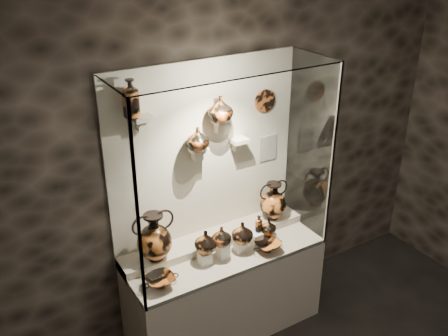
# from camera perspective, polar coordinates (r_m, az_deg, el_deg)

# --- Properties ---
(wall_back) EXTENTS (5.00, 0.02, 3.20)m
(wall_back) POSITION_cam_1_polar(r_m,az_deg,el_deg) (4.11, -2.22, 1.49)
(wall_back) COLOR black
(wall_back) RESTS_ON ground
(plinth) EXTENTS (1.70, 0.60, 0.80)m
(plinth) POSITION_cam_1_polar(r_m,az_deg,el_deg) (4.51, 0.09, -14.03)
(plinth) COLOR beige
(plinth) RESTS_ON floor
(front_tier) EXTENTS (1.68, 0.58, 0.03)m
(front_tier) POSITION_cam_1_polar(r_m,az_deg,el_deg) (4.26, 0.09, -9.73)
(front_tier) COLOR #B9A98F
(front_tier) RESTS_ON plinth
(rear_tier) EXTENTS (1.70, 0.25, 0.10)m
(rear_tier) POSITION_cam_1_polar(r_m,az_deg,el_deg) (4.36, -1.11, -8.21)
(rear_tier) COLOR #B9A98F
(rear_tier) RESTS_ON plinth
(back_panel) EXTENTS (1.70, 0.03, 1.60)m
(back_panel) POSITION_cam_1_polar(r_m,az_deg,el_deg) (4.10, -2.19, 1.47)
(back_panel) COLOR beige
(back_panel) RESTS_ON plinth
(glass_front) EXTENTS (1.70, 0.01, 1.60)m
(glass_front) POSITION_cam_1_polar(r_m,az_deg,el_deg) (3.63, 2.53, -1.91)
(glass_front) COLOR white
(glass_front) RESTS_ON plinth
(glass_left) EXTENTS (0.01, 0.60, 1.60)m
(glass_left) POSITION_cam_1_polar(r_m,az_deg,el_deg) (3.54, -11.70, -3.25)
(glass_left) COLOR white
(glass_left) RESTS_ON plinth
(glass_right) EXTENTS (0.01, 0.60, 1.60)m
(glass_right) POSITION_cam_1_polar(r_m,az_deg,el_deg) (4.32, 9.75, 2.36)
(glass_right) COLOR white
(glass_right) RESTS_ON plinth
(glass_top) EXTENTS (1.70, 0.60, 0.01)m
(glass_top) POSITION_cam_1_polar(r_m,az_deg,el_deg) (3.58, 0.11, 11.37)
(glass_top) COLOR white
(glass_top) RESTS_ON back_panel
(frame_post_left) EXTENTS (0.02, 0.02, 1.60)m
(frame_post_left) POSITION_cam_1_polar(r_m,az_deg,el_deg) (3.30, -9.83, -5.33)
(frame_post_left) COLOR gray
(frame_post_left) RESTS_ON plinth
(frame_post_right) EXTENTS (0.02, 0.02, 1.60)m
(frame_post_right) POSITION_cam_1_polar(r_m,az_deg,el_deg) (4.12, 12.27, 0.97)
(frame_post_right) COLOR gray
(frame_post_right) RESTS_ON plinth
(pedestal_a) EXTENTS (0.09, 0.09, 0.10)m
(pedestal_a) POSITION_cam_1_polar(r_m,az_deg,el_deg) (4.10, -2.21, -10.25)
(pedestal_a) COLOR silver
(pedestal_a) RESTS_ON front_tier
(pedestal_b) EXTENTS (0.09, 0.09, 0.13)m
(pedestal_b) POSITION_cam_1_polar(r_m,az_deg,el_deg) (4.16, -0.14, -9.37)
(pedestal_b) COLOR silver
(pedestal_b) RESTS_ON front_tier
(pedestal_c) EXTENTS (0.09, 0.09, 0.09)m
(pedestal_c) POSITION_cam_1_polar(r_m,az_deg,el_deg) (4.24, 1.85, -8.91)
(pedestal_c) COLOR silver
(pedestal_c) RESTS_ON front_tier
(pedestal_d) EXTENTS (0.09, 0.09, 0.12)m
(pedestal_d) POSITION_cam_1_polar(r_m,az_deg,el_deg) (4.31, 3.66, -8.11)
(pedestal_d) COLOR silver
(pedestal_d) RESTS_ON front_tier
(pedestal_e) EXTENTS (0.09, 0.09, 0.08)m
(pedestal_e) POSITION_cam_1_polar(r_m,az_deg,el_deg) (4.39, 5.17, -7.78)
(pedestal_e) COLOR silver
(pedestal_e) RESTS_ON front_tier
(bracket_ul) EXTENTS (0.14, 0.12, 0.04)m
(bracket_ul) POSITION_cam_1_polar(r_m,az_deg,el_deg) (3.66, -9.30, 5.65)
(bracket_ul) COLOR beige
(bracket_ul) RESTS_ON back_panel
(bracket_ca) EXTENTS (0.14, 0.12, 0.04)m
(bracket_ca) POSITION_cam_1_polar(r_m,az_deg,el_deg) (3.96, -2.94, 2.10)
(bracket_ca) COLOR beige
(bracket_ca) RESTS_ON back_panel
(bracket_cb) EXTENTS (0.10, 0.12, 0.04)m
(bracket_cb) POSITION_cam_1_polar(r_m,az_deg,el_deg) (3.98, -0.46, 5.34)
(bracket_cb) COLOR beige
(bracket_cb) RESTS_ON back_panel
(bracket_cc) EXTENTS (0.14, 0.12, 0.04)m
(bracket_cc) POSITION_cam_1_polar(r_m,az_deg,el_deg) (4.14, 1.69, 3.19)
(bracket_cc) COLOR beige
(bracket_cc) RESTS_ON back_panel
(amphora_left) EXTENTS (0.34, 0.34, 0.41)m
(amphora_left) POSITION_cam_1_polar(r_m,az_deg,el_deg) (3.98, -7.97, -7.79)
(amphora_left) COLOR #C66826
(amphora_left) RESTS_ON rear_tier
(amphora_right) EXTENTS (0.37, 0.37, 0.36)m
(amphora_right) POSITION_cam_1_polar(r_m,az_deg,el_deg) (4.51, 5.62, -3.74)
(amphora_right) COLOR #C66826
(amphora_right) RESTS_ON rear_tier
(jug_a) EXTENTS (0.22, 0.22, 0.19)m
(jug_a) POSITION_cam_1_polar(r_m,az_deg,el_deg) (4.03, -2.13, -8.39)
(jug_a) COLOR #C66826
(jug_a) RESTS_ON pedestal_a
(jug_b) EXTENTS (0.16, 0.16, 0.17)m
(jug_b) POSITION_cam_1_polar(r_m,az_deg,el_deg) (4.05, -0.30, -7.82)
(jug_b) COLOR #A54E1D
(jug_b) RESTS_ON pedestal_b
(jug_c) EXTENTS (0.21, 0.21, 0.19)m
(jug_c) POSITION_cam_1_polar(r_m,az_deg,el_deg) (4.16, 2.08, -7.39)
(jug_c) COLOR #C66826
(jug_c) RESTS_ON pedestal_c
(jug_e) EXTENTS (0.15, 0.15, 0.14)m
(jug_e) POSITION_cam_1_polar(r_m,az_deg,el_deg) (4.31, 5.06, -6.67)
(jug_e) COLOR #C66826
(jug_e) RESTS_ON pedestal_e
(lekythos_small) EXTENTS (0.10, 0.10, 0.17)m
(lekythos_small) POSITION_cam_1_polar(r_m,az_deg,el_deg) (4.26, 3.98, -6.26)
(lekythos_small) COLOR #A54E1D
(lekythos_small) RESTS_ON pedestal_d
(kylix_left) EXTENTS (0.35, 0.32, 0.11)m
(kylix_left) POSITION_cam_1_polar(r_m,az_deg,el_deg) (3.88, -7.31, -12.63)
(kylix_left) COLOR #A54E1D
(kylix_left) RESTS_ON front_tier
(kylix_right) EXTENTS (0.27, 0.23, 0.11)m
(kylix_right) POSITION_cam_1_polar(r_m,az_deg,el_deg) (4.24, 5.01, -8.83)
(kylix_right) COLOR #C66826
(kylix_right) RESTS_ON front_tier
(lekythos_tall) EXTENTS (0.15, 0.15, 0.32)m
(lekythos_tall) POSITION_cam_1_polar(r_m,az_deg,el_deg) (3.56, -10.60, 8.00)
(lekythos_tall) COLOR #C66826
(lekythos_tall) RESTS_ON bracket_ul
(ovoid_vase_a) EXTENTS (0.22, 0.22, 0.19)m
(ovoid_vase_a) POSITION_cam_1_polar(r_m,az_deg,el_deg) (3.87, -3.02, 3.33)
(ovoid_vase_a) COLOR #A54E1D
(ovoid_vase_a) RESTS_ON bracket_ca
(ovoid_vase_b) EXTENTS (0.26, 0.26, 0.21)m
(ovoid_vase_b) POSITION_cam_1_polar(r_m,az_deg,el_deg) (3.88, -0.42, 6.74)
(ovoid_vase_b) COLOR #A54E1D
(ovoid_vase_b) RESTS_ON bracket_cb
(wall_plate) EXTENTS (0.20, 0.02, 0.20)m
(wall_plate) POSITION_cam_1_polar(r_m,az_deg,el_deg) (4.23, 4.68, 7.65)
(wall_plate) COLOR #A54C20
(wall_plate) RESTS_ON back_panel
(info_placard) EXTENTS (0.17, 0.01, 0.23)m
(info_placard) POSITION_cam_1_polar(r_m,az_deg,el_deg) (4.42, 5.04, 2.30)
(info_placard) COLOR beige
(info_placard) RESTS_ON back_panel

